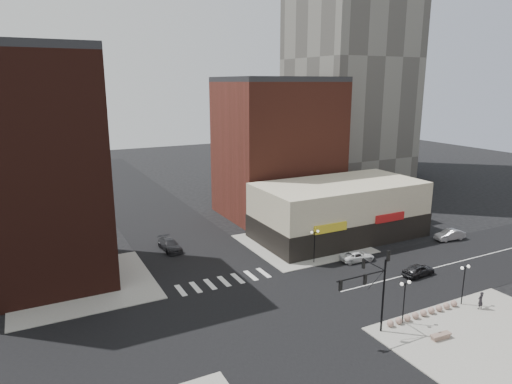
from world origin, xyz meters
TOP-DOWN VIEW (x-y plane):
  - ground at (0.00, 0.00)m, footprint 240.00×240.00m
  - road_ew at (0.00, 0.00)m, footprint 200.00×14.00m
  - road_ns at (0.00, 0.00)m, footprint 14.00×200.00m
  - sidewalk_nw at (-14.50, 14.50)m, footprint 15.00×15.00m
  - sidewalk_ne at (14.50, 14.50)m, footprint 15.00×15.00m
  - sidewalk_se at (16.00, -14.00)m, footprint 18.00×14.00m
  - building_nw at (-19.00, 18.50)m, footprint 16.00×15.00m
  - building_ne_midrise at (19.00, 29.50)m, footprint 18.00×15.00m
  - tower_far at (60.00, 56.00)m, footprint 18.00×18.00m
  - building_ne_row at (21.00, 15.00)m, footprint 24.20×12.20m
  - traffic_signal at (7.24, -7.83)m, footprint 5.59×3.09m
  - street_lamp_se_a at (11.00, -8.00)m, footprint 1.22×0.32m
  - street_lamp_se_b at (19.00, -8.00)m, footprint 1.22×0.32m
  - street_lamp_ne at (12.00, 8.00)m, footprint 1.22×0.32m
  - bollard_row at (13.70, -8.00)m, footprint 9.04×0.64m
  - white_suv at (17.25, 6.13)m, footprint 4.66×2.56m
  - dark_sedan_east at (20.63, -0.74)m, footprint 4.26×1.92m
  - silver_sedan at (34.17, 6.31)m, footprint 4.66×2.08m
  - dark_sedan_north at (-2.62, 20.61)m, footprint 2.39×5.19m
  - pedestrian at (19.78, -9.51)m, footprint 0.69×0.47m
  - stone_bench at (11.97, -11.57)m, footprint 2.01×0.74m

SIDE VIEW (x-z plane):
  - ground at x=0.00m, z-range 0.00..0.00m
  - road_ew at x=0.00m, z-range 0.00..0.02m
  - road_ns at x=0.00m, z-range 0.00..0.02m
  - sidewalk_nw at x=-14.50m, z-range 0.00..0.12m
  - sidewalk_ne at x=14.50m, z-range 0.00..0.12m
  - sidewalk_se at x=16.00m, z-range 0.00..0.12m
  - stone_bench at x=11.97m, z-range 0.14..0.60m
  - bollard_row at x=13.70m, z-range 0.12..0.76m
  - white_suv at x=17.25m, z-range 0.00..1.24m
  - dark_sedan_east at x=20.63m, z-range 0.00..1.42m
  - dark_sedan_north at x=-2.62m, z-range 0.00..1.47m
  - silver_sedan at x=34.17m, z-range 0.00..1.48m
  - pedestrian at x=19.78m, z-range 0.12..1.95m
  - street_lamp_se_a at x=11.00m, z-range 1.21..5.37m
  - street_lamp_se_b at x=19.00m, z-range 1.21..5.37m
  - street_lamp_ne at x=12.00m, z-range 1.21..5.37m
  - building_ne_row at x=21.00m, z-range -0.70..7.30m
  - traffic_signal at x=7.24m, z-range 1.07..8.85m
  - building_ne_midrise at x=19.00m, z-range 0.00..22.00m
  - building_nw at x=-19.00m, z-range 0.00..25.00m
  - tower_far at x=60.00m, z-range 0.00..82.00m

